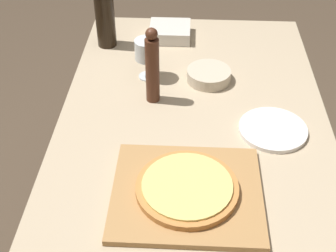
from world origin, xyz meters
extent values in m
cube|color=tan|center=(0.00, 0.00, 0.75)|extent=(0.85, 1.70, 0.03)
cylinder|color=brown|center=(-0.37, 0.79, 0.37)|extent=(0.06, 0.06, 0.73)
cylinder|color=brown|center=(0.37, 0.79, 0.37)|extent=(0.06, 0.06, 0.73)
cube|color=#A87A47|center=(-0.01, -0.15, 0.77)|extent=(0.39, 0.34, 0.02)
cylinder|color=#BC7A3D|center=(-0.01, -0.15, 0.79)|extent=(0.27, 0.27, 0.02)
cylinder|color=#E0C66B|center=(-0.01, -0.15, 0.80)|extent=(0.24, 0.24, 0.01)
cylinder|color=black|center=(-0.34, 0.62, 0.87)|extent=(0.07, 0.07, 0.21)
cylinder|color=#4C2819|center=(-0.13, 0.27, 0.88)|extent=(0.04, 0.04, 0.22)
sphere|color=#4C2819|center=(-0.13, 0.27, 1.01)|extent=(0.04, 0.04, 0.04)
cylinder|color=silver|center=(-0.16, 0.40, 0.77)|extent=(0.06, 0.06, 0.00)
cylinder|color=silver|center=(-0.16, 0.40, 0.81)|extent=(0.01, 0.01, 0.07)
cylinder|color=silver|center=(-0.16, 0.40, 0.88)|extent=(0.08, 0.08, 0.07)
cylinder|color=beige|center=(0.05, 0.39, 0.79)|extent=(0.15, 0.15, 0.04)
cylinder|color=white|center=(0.24, 0.12, 0.77)|extent=(0.21, 0.21, 0.01)
cube|color=beige|center=(-0.10, 0.69, 0.79)|extent=(0.16, 0.15, 0.05)
camera|label=1|loc=(-0.02, -0.98, 1.69)|focal=50.00mm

